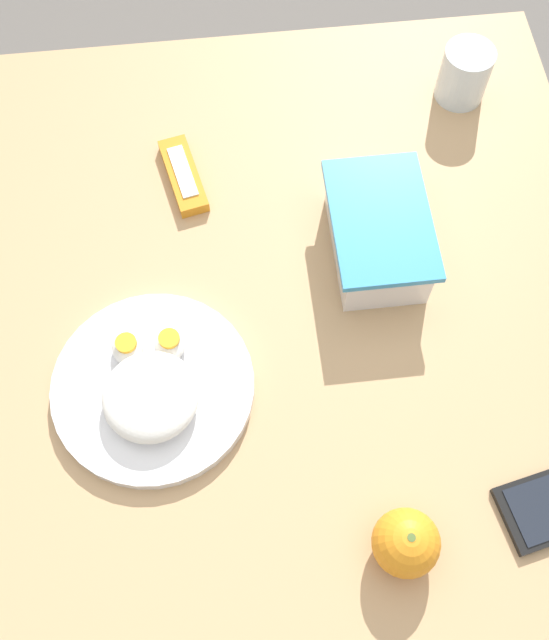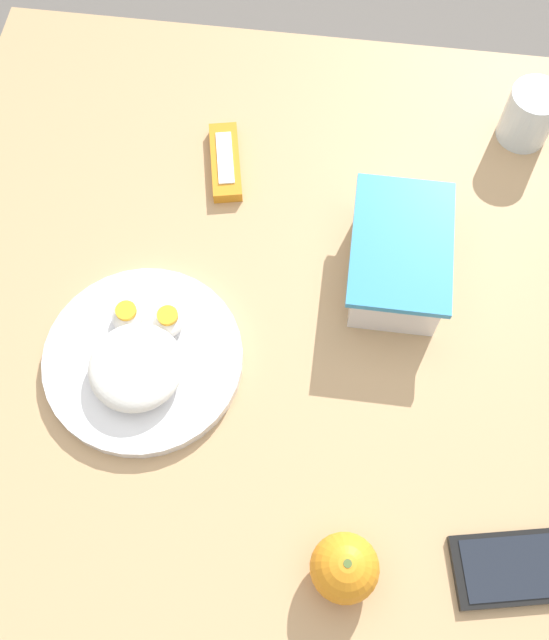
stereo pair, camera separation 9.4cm
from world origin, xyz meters
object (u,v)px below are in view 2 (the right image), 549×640
Objects in this scene: food_container at (398,259)px; orange_fruit at (345,568)px; candy_bar at (225,162)px; cell_phone at (513,568)px; drinking_glass at (529,115)px; rice_plate at (142,359)px.

orange_fruit is at bearing -5.20° from food_container.
cell_phone is at bearing 38.53° from candy_bar.
drinking_glass reaches higher than candy_bar.
rice_plate is at bearing -112.53° from cell_phone.
candy_bar is (-0.32, 0.06, -0.01)m from rice_plate.
drinking_glass is (-0.65, 0.21, 0.00)m from orange_fruit.
orange_fruit reaches higher than cell_phone.
candy_bar is at bearing -75.39° from drinking_glass.
orange_fruit is (0.39, -0.04, 0.00)m from food_container.
rice_plate is 1.89× the size of candy_bar.
rice_plate is 0.50m from cell_phone.
food_container is 2.24× the size of drinking_glass.
candy_bar is 0.65m from cell_phone.
food_container reaches higher than cell_phone.
rice_plate reaches higher than candy_bar.
food_container reaches higher than candy_bar.
drinking_glass is (-0.43, 0.48, 0.02)m from rice_plate.
rice_plate is 1.69× the size of cell_phone.
drinking_glass is (-0.11, 0.42, 0.03)m from candy_bar.
drinking_glass is at bearing 104.61° from candy_bar.
rice_plate is 0.64m from drinking_glass.
orange_fruit is 0.19m from cell_phone.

